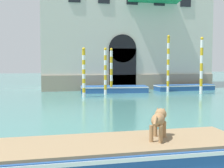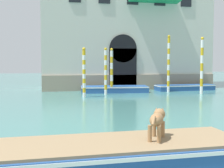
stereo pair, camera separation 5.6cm
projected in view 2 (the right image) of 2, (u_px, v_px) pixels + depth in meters
The scene contains 9 objects.
boat_foreground at pixel (90, 157), 6.56m from camera, with size 6.91×1.99×0.67m.
dog_on_deck at pixel (157, 120), 6.83m from camera, with size 0.60×0.88×0.65m.
boat_moored_near_palazzo at pixel (114, 89), 23.55m from camera, with size 5.16×2.28×0.47m.
boat_moored_far at pixel (185, 87), 25.17m from camera, with size 4.90×1.62×0.45m.
mooring_pole_0 at pixel (106, 71), 21.82m from camera, with size 0.20×0.20×3.29m.
mooring_pole_1 at pixel (202, 65), 22.13m from camera, with size 0.22×0.22×4.06m.
mooring_pole_2 at pixel (112, 70), 22.83m from camera, with size 0.21×0.21×3.31m.
mooring_pole_3 at pixel (84, 72), 20.30m from camera, with size 0.22×0.22×3.24m.
mooring_pole_4 at pixel (169, 63), 23.88m from camera, with size 0.21×0.21×4.33m.
Camera 2 is at (-3.06, -1.04, 2.39)m, focal length 50.00 mm.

